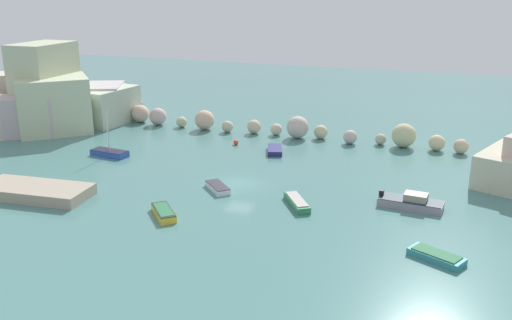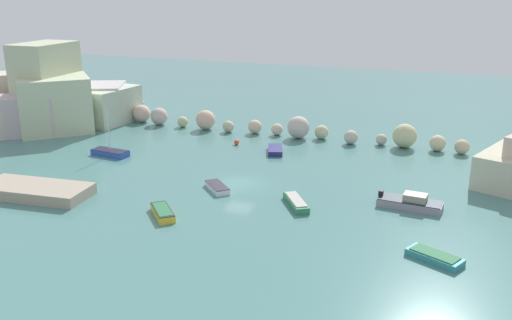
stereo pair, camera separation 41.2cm
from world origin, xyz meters
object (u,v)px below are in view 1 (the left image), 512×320
(moored_boat_0, at_px, (110,153))
(moored_boat_2, at_px, (218,187))
(channel_buoy, at_px, (236,142))
(moored_boat_5, at_px, (411,202))
(moored_boat_6, at_px, (275,150))
(moored_boat_3, at_px, (164,212))
(moored_boat_4, at_px, (436,256))
(moored_boat_1, at_px, (297,202))
(stone_dock, at_px, (35,191))

(moored_boat_0, distance_m, moored_boat_2, 16.52)
(channel_buoy, height_order, moored_boat_2, channel_buoy)
(moored_boat_2, bearing_deg, moored_boat_5, -128.74)
(channel_buoy, height_order, moored_boat_6, channel_buoy)
(moored_boat_2, relative_size, moored_boat_6, 0.85)
(moored_boat_3, xyz_separation_m, moored_boat_4, (21.17, 0.03, -0.06))
(moored_boat_1, relative_size, moored_boat_4, 1.02)
(moored_boat_1, xyz_separation_m, moored_boat_4, (11.74, -5.99, -0.04))
(moored_boat_4, relative_size, moored_boat_6, 1.05)
(channel_buoy, relative_size, moored_boat_6, 0.16)
(stone_dock, relative_size, moored_boat_2, 3.01)
(channel_buoy, relative_size, moored_boat_4, 0.15)
(stone_dock, bearing_deg, channel_buoy, 65.11)
(moored_boat_0, bearing_deg, moored_boat_6, 30.39)
(channel_buoy, distance_m, moored_boat_4, 32.30)
(moored_boat_1, bearing_deg, moored_boat_2, 48.60)
(moored_boat_1, distance_m, moored_boat_6, 15.85)
(channel_buoy, bearing_deg, moored_boat_2, -73.43)
(moored_boat_1, bearing_deg, moored_boat_5, -105.15)
(moored_boat_5, distance_m, moored_boat_6, 19.52)
(moored_boat_0, relative_size, moored_boat_1, 1.24)
(moored_boat_5, bearing_deg, moored_boat_6, 149.52)
(channel_buoy, height_order, moored_boat_3, moored_boat_3)
(moored_boat_0, distance_m, moored_boat_5, 32.71)
(channel_buoy, xyz_separation_m, moored_boat_0, (-11.21, -9.10, 0.05))
(channel_buoy, distance_m, moored_boat_0, 14.44)
(moored_boat_1, relative_size, moored_boat_5, 0.76)
(moored_boat_6, bearing_deg, moored_boat_1, -173.89)
(moored_boat_5, xyz_separation_m, moored_boat_6, (-16.01, 11.18, -0.18))
(moored_boat_4, bearing_deg, moored_boat_0, -174.54)
(channel_buoy, bearing_deg, moored_boat_1, -52.07)
(moored_boat_0, relative_size, moored_boat_6, 1.33)
(moored_boat_0, distance_m, moored_boat_6, 18.22)
(channel_buoy, bearing_deg, moored_boat_4, -42.13)
(stone_dock, xyz_separation_m, moored_boat_1, (22.34, 6.13, -0.19))
(moored_boat_1, bearing_deg, channel_buoy, 4.06)
(moored_boat_5, bearing_deg, channel_buoy, 153.89)
(stone_dock, relative_size, moored_boat_5, 1.82)
(stone_dock, xyz_separation_m, moored_boat_3, (12.90, 0.12, -0.17))
(moored_boat_4, bearing_deg, channel_buoy, 162.99)
(channel_buoy, height_order, moored_boat_5, moored_boat_5)
(moored_boat_2, bearing_deg, moored_boat_3, 121.78)
(stone_dock, relative_size, moored_boat_4, 2.44)
(channel_buoy, bearing_deg, moored_boat_0, -140.92)
(moored_boat_1, relative_size, moored_boat_3, 1.16)
(moored_boat_2, bearing_deg, moored_boat_4, -155.35)
(moored_boat_1, height_order, moored_boat_6, moored_boat_1)
(moored_boat_3, bearing_deg, moored_boat_2, 124.50)
(channel_buoy, distance_m, moored_boat_1, 19.87)
(channel_buoy, relative_size, moored_boat_5, 0.11)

